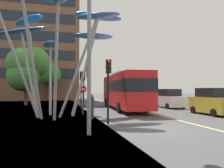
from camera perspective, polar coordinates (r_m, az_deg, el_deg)
The scene contains 15 objects.
ground at distance 11.47m, azimuth 8.42°, elevation -11.79°, with size 120.00×240.00×0.10m.
red_bus at distance 22.14m, azimuth 3.18°, elevation -1.35°, with size 3.21×11.74×3.74m.
leaf_sculpture at distance 17.60m, azimuth -15.42°, elevation 14.59°, with size 11.59×10.70×8.89m.
traffic_light_kerb_near at distance 12.79m, azimuth -0.95°, elevation 1.71°, with size 0.28×0.42×3.76m.
traffic_light_kerb_far at distance 18.46m, azimuth -6.20°, elevation 0.89°, with size 0.28×0.42×3.82m.
traffic_light_island_mid at distance 22.50m, azimuth -8.01°, elevation 0.52°, with size 0.28×0.42×3.84m.
traffic_light_opposite at distance 25.65m, azimuth -7.29°, elevation 0.35°, with size 0.28×0.42×3.88m.
car_parked_mid at distance 19.41m, azimuth 24.54°, elevation -4.30°, with size 1.95×4.04×2.14m.
car_parked_far at distance 24.98m, azimuth 14.70°, elevation -3.79°, with size 2.03×3.96×2.06m.
street_lamp at distance 10.37m, azimuth -3.50°, elevation 14.79°, with size 1.88×0.44×7.68m.
tree_pavement_near at distance 30.19m, azimuth -21.20°, elevation 4.30°, with size 5.35×5.75×7.47m.
tree_pavement_far at distance 40.66m, azimuth -16.38°, elevation 2.74°, with size 4.46×5.74×6.92m.
pedestrian at distance 15.33m, azimuth -5.32°, elevation -5.70°, with size 0.34×0.34×1.74m.
no_entry_sign at distance 18.10m, azimuth -7.56°, elevation -2.85°, with size 0.60×0.12×2.34m.
backdrop_building at distance 48.55m, azimuth -24.46°, elevation 12.37°, with size 25.25×10.40×26.95m.
Camera 1 is at (-4.97, -10.42, 2.02)m, focal length 35.27 mm.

